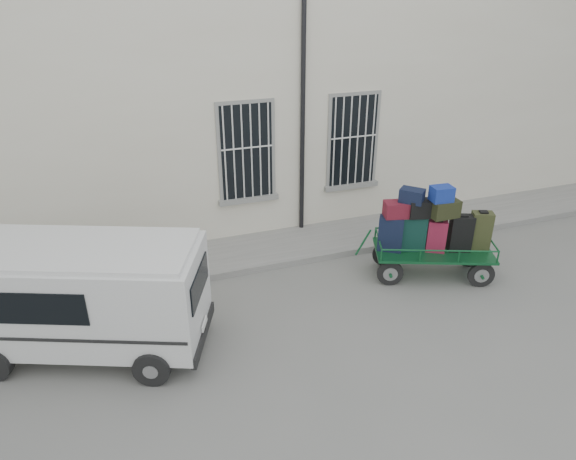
{
  "coord_description": "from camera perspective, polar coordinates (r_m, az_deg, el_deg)",
  "views": [
    {
      "loc": [
        -3.32,
        -8.04,
        5.78
      ],
      "look_at": [
        -0.1,
        1.0,
        1.11
      ],
      "focal_mm": 32.0,
      "sensor_mm": 36.0,
      "label": 1
    }
  ],
  "objects": [
    {
      "name": "luggage_cart",
      "position": [
        11.14,
        15.68,
        -0.29
      ],
      "size": [
        2.88,
        1.93,
        2.09
      ],
      "rotation": [
        0.0,
        0.0,
        -0.38
      ],
      "color": "black",
      "rests_on": "ground"
    },
    {
      "name": "ground",
      "position": [
        10.44,
        2.36,
        -7.69
      ],
      "size": [
        80.0,
        80.0,
        0.0
      ],
      "primitive_type": "plane",
      "color": "slate",
      "rests_on": "ground"
    },
    {
      "name": "building",
      "position": [
        14.21,
        -5.93,
        14.52
      ],
      "size": [
        24.0,
        5.15,
        6.0
      ],
      "color": "beige",
      "rests_on": "ground"
    },
    {
      "name": "van",
      "position": [
        9.18,
        -21.8,
        -6.47
      ],
      "size": [
        4.27,
        3.01,
        2.0
      ],
      "rotation": [
        0.0,
        0.0,
        -0.39
      ],
      "color": "silver",
      "rests_on": "ground"
    },
    {
      "name": "sidewalk",
      "position": [
        12.18,
        -1.48,
        -2.0
      ],
      "size": [
        24.0,
        1.7,
        0.15
      ],
      "primitive_type": "cube",
      "color": "slate",
      "rests_on": "ground"
    }
  ]
}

